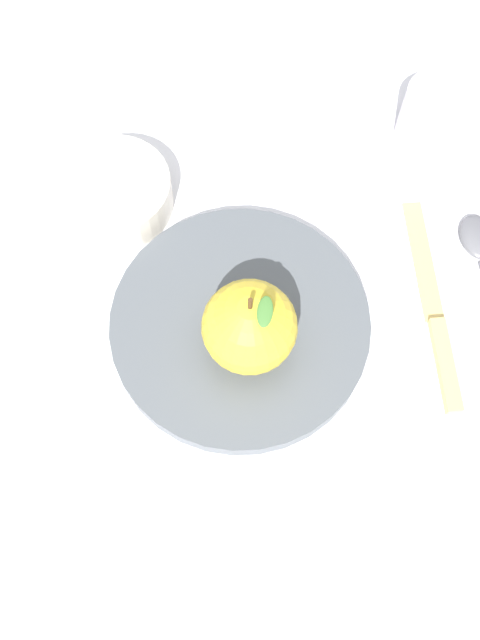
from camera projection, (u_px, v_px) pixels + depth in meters
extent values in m
plane|color=silver|center=(278.00, 338.00, 0.63)|extent=(2.40, 2.40, 0.00)
cylinder|color=#4C5156|center=(240.00, 325.00, 0.62)|extent=(0.23, 0.23, 0.02)
torus|color=#4C5156|center=(240.00, 323.00, 0.62)|extent=(0.23, 0.23, 0.01)
sphere|color=gold|center=(249.00, 327.00, 0.57)|extent=(0.08, 0.08, 0.08)
cylinder|color=#4C3319|center=(250.00, 304.00, 0.53)|extent=(0.00, 0.00, 0.02)
ellipsoid|color=#386628|center=(261.00, 309.00, 0.52)|extent=(0.02, 0.03, 0.01)
cylinder|color=silver|center=(116.00, 193.00, 0.67)|extent=(0.11, 0.11, 0.04)
torus|color=silver|center=(113.00, 184.00, 0.65)|extent=(0.11, 0.11, 0.01)
cylinder|color=#B7AF9F|center=(113.00, 186.00, 0.65)|extent=(0.09, 0.09, 0.01)
cylinder|color=silver|center=(435.00, 119.00, 0.68)|extent=(0.07, 0.07, 0.07)
torus|color=silver|center=(443.00, 97.00, 0.65)|extent=(0.07, 0.07, 0.01)
cylinder|color=#958B99|center=(443.00, 98.00, 0.65)|extent=(0.05, 0.05, 0.01)
cube|color=#D8B766|center=(423.00, 260.00, 0.66)|extent=(0.10, 0.11, 0.00)
cube|color=#D8B766|center=(445.00, 365.00, 0.61)|extent=(0.07, 0.07, 0.01)
ellipsoid|color=#59595E|center=(478.00, 237.00, 0.66)|extent=(0.06, 0.06, 0.01)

